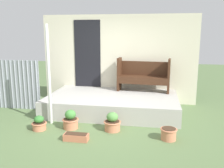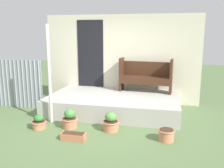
{
  "view_description": "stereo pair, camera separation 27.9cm",
  "coord_description": "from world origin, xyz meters",
  "px_view_note": "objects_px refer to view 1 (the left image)",
  "views": [
    {
      "loc": [
        1.17,
        -5.33,
        2.08
      ],
      "look_at": [
        0.19,
        0.35,
        0.89
      ],
      "focal_mm": 40.0,
      "sensor_mm": 36.0,
      "label": 1
    },
    {
      "loc": [
        1.45,
        -5.28,
        2.08
      ],
      "look_at": [
        0.19,
        0.35,
        0.89
      ],
      "focal_mm": 40.0,
      "sensor_mm": 36.0,
      "label": 2
    }
  ],
  "objects_px": {
    "bench": "(144,74)",
    "flower_pot_right": "(112,123)",
    "planter_box_rect": "(76,137)",
    "flower_pot_left": "(39,124)",
    "support_post": "(49,75)",
    "flower_pot_far_right": "(169,133)",
    "flower_pot_middle": "(71,120)"
  },
  "relations": [
    {
      "from": "bench",
      "to": "flower_pot_right",
      "type": "distance_m",
      "value": 2.2
    },
    {
      "from": "planter_box_rect",
      "to": "flower_pot_left",
      "type": "bearing_deg",
      "value": 158.02
    },
    {
      "from": "flower_pot_right",
      "to": "planter_box_rect",
      "type": "bearing_deg",
      "value": -134.9
    },
    {
      "from": "support_post",
      "to": "flower_pot_left",
      "type": "distance_m",
      "value": 1.09
    },
    {
      "from": "flower_pot_far_right",
      "to": "flower_pot_left",
      "type": "bearing_deg",
      "value": 179.14
    },
    {
      "from": "support_post",
      "to": "flower_pot_middle",
      "type": "xyz_separation_m",
      "value": [
        0.56,
        -0.24,
        -0.95
      ]
    },
    {
      "from": "flower_pot_left",
      "to": "flower_pot_middle",
      "type": "distance_m",
      "value": 0.68
    },
    {
      "from": "flower_pot_left",
      "to": "flower_pot_right",
      "type": "bearing_deg",
      "value": 8.33
    },
    {
      "from": "bench",
      "to": "flower_pot_middle",
      "type": "height_order",
      "value": "bench"
    },
    {
      "from": "flower_pot_middle",
      "to": "planter_box_rect",
      "type": "distance_m",
      "value": 0.68
    },
    {
      "from": "flower_pot_left",
      "to": "flower_pot_far_right",
      "type": "relative_size",
      "value": 0.98
    },
    {
      "from": "flower_pot_far_right",
      "to": "support_post",
      "type": "bearing_deg",
      "value": 169.82
    },
    {
      "from": "flower_pot_left",
      "to": "flower_pot_right",
      "type": "distance_m",
      "value": 1.59
    },
    {
      "from": "support_post",
      "to": "flower_pot_right",
      "type": "distance_m",
      "value": 1.78
    },
    {
      "from": "bench",
      "to": "flower_pot_left",
      "type": "height_order",
      "value": "bench"
    },
    {
      "from": "flower_pot_left",
      "to": "planter_box_rect",
      "type": "xyz_separation_m",
      "value": [
        0.96,
        -0.39,
        -0.07
      ]
    },
    {
      "from": "support_post",
      "to": "planter_box_rect",
      "type": "bearing_deg",
      "value": -43.33
    },
    {
      "from": "flower_pot_middle",
      "to": "bench",
      "type": "bearing_deg",
      "value": 53.73
    },
    {
      "from": "bench",
      "to": "flower_pot_left",
      "type": "relative_size",
      "value": 4.49
    },
    {
      "from": "flower_pot_left",
      "to": "flower_pot_far_right",
      "type": "height_order",
      "value": "flower_pot_left"
    },
    {
      "from": "flower_pot_right",
      "to": "planter_box_rect",
      "type": "distance_m",
      "value": 0.88
    },
    {
      "from": "flower_pot_far_right",
      "to": "planter_box_rect",
      "type": "relative_size",
      "value": 0.7
    },
    {
      "from": "flower_pot_middle",
      "to": "flower_pot_right",
      "type": "bearing_deg",
      "value": 1.91
    },
    {
      "from": "bench",
      "to": "planter_box_rect",
      "type": "relative_size",
      "value": 3.06
    },
    {
      "from": "bench",
      "to": "flower_pot_far_right",
      "type": "relative_size",
      "value": 4.4
    },
    {
      "from": "flower_pot_middle",
      "to": "flower_pot_far_right",
      "type": "bearing_deg",
      "value": -6.53
    },
    {
      "from": "bench",
      "to": "planter_box_rect",
      "type": "xyz_separation_m",
      "value": [
        -1.17,
        -2.61,
        -0.85
      ]
    },
    {
      "from": "support_post",
      "to": "bench",
      "type": "relative_size",
      "value": 1.53
    },
    {
      "from": "support_post",
      "to": "flower_pot_far_right",
      "type": "height_order",
      "value": "support_post"
    },
    {
      "from": "support_post",
      "to": "flower_pot_middle",
      "type": "relative_size",
      "value": 5.32
    },
    {
      "from": "support_post",
      "to": "flower_pot_middle",
      "type": "height_order",
      "value": "support_post"
    },
    {
      "from": "bench",
      "to": "planter_box_rect",
      "type": "height_order",
      "value": "bench"
    }
  ]
}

